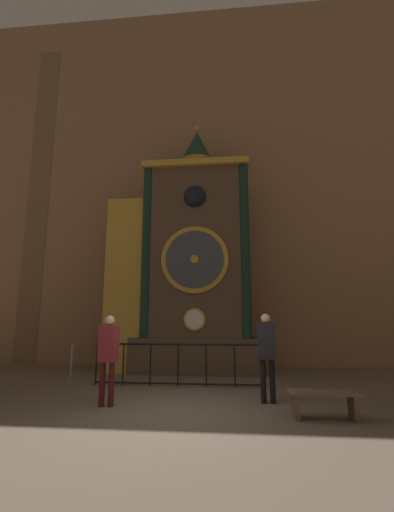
# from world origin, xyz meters

# --- Properties ---
(ground_plane) EXTENTS (28.00, 28.00, 0.00)m
(ground_plane) POSITION_xyz_m (0.00, 0.00, 0.00)
(ground_plane) COLOR brown
(cathedral_back_wall) EXTENTS (24.00, 0.32, 14.50)m
(cathedral_back_wall) POSITION_xyz_m (-0.09, 6.48, 7.24)
(cathedral_back_wall) COLOR #936B4C
(cathedral_back_wall) RESTS_ON ground_plane
(clock_tower) EXTENTS (4.89, 1.81, 8.33)m
(clock_tower) POSITION_xyz_m (-0.48, 4.94, 3.37)
(clock_tower) COLOR brown
(clock_tower) RESTS_ON ground_plane
(railing_fence) EXTENTS (4.20, 0.05, 1.02)m
(railing_fence) POSITION_xyz_m (-0.31, 2.65, 0.57)
(railing_fence) COLOR black
(railing_fence) RESTS_ON ground_plane
(visitor_near) EXTENTS (0.38, 0.28, 1.68)m
(visitor_near) POSITION_xyz_m (-1.35, 0.57, 1.00)
(visitor_near) COLOR #461518
(visitor_near) RESTS_ON ground_plane
(visitor_far) EXTENTS (0.36, 0.26, 1.72)m
(visitor_far) POSITION_xyz_m (1.71, 1.13, 1.03)
(visitor_far) COLOR black
(visitor_far) RESTS_ON ground_plane
(stanchion_post) EXTENTS (0.28, 0.28, 0.95)m
(stanchion_post) POSITION_xyz_m (-3.11, 2.77, 0.30)
(stanchion_post) COLOR gray
(stanchion_post) RESTS_ON ground_plane
(visitor_bench) EXTENTS (1.15, 0.40, 0.44)m
(visitor_bench) POSITION_xyz_m (2.51, 0.12, 0.31)
(visitor_bench) COLOR brown
(visitor_bench) RESTS_ON ground_plane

